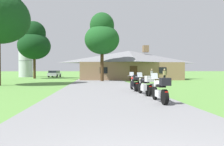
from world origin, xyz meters
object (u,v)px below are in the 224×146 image
Objects in this scene: bystander_gray_shirt_near_lodge at (152,74)px; motorcycle_white_nearest_to_camera at (160,90)px; tree_left_far at (34,42)px; motorcycle_red_farthest_in_row at (135,83)px; metal_silo_distant at (26,59)px; parked_silver_suv_far_left at (55,74)px; motorcycle_black_second_in_row at (146,86)px; tree_by_lodge_front at (102,36)px; bystander_tan_shirt_beside_signpost at (165,74)px.

motorcycle_white_nearest_to_camera is at bearing -27.03° from bystander_gray_shirt_near_lodge.
motorcycle_red_farthest_in_row is at bearing -59.50° from tree_left_far.
motorcycle_white_nearest_to_camera is 0.21× the size of tree_left_far.
parked_silver_suv_far_left is at bearing -11.99° from metal_silo_distant.
motorcycle_red_farthest_in_row is 13.40m from bystander_gray_shirt_near_lodge.
motorcycle_black_second_in_row is 29.19m from tree_left_far.
tree_left_far reaches higher than metal_silo_distant.
bystander_gray_shirt_near_lodge is 0.22× the size of metal_silo_distant.
metal_silo_distant is 1.65× the size of parked_silver_suv_far_left.
metal_silo_distant is (-17.65, 31.03, 3.29)m from motorcycle_red_farthest_in_row.
tree_left_far is at bearing -103.41° from parked_silver_suv_far_left.
motorcycle_black_second_in_row is at bearing 90.48° from motorcycle_white_nearest_to_camera.
tree_left_far reaches higher than tree_by_lodge_front.
tree_left_far is (-13.49, 27.83, 5.84)m from motorcycle_white_nearest_to_camera.
parked_silver_suv_far_left is (2.11, 6.96, -5.68)m from tree_left_far.
metal_silo_distant is at bearing 130.75° from tree_by_lodge_front.
bystander_gray_shirt_near_lodge is (4.75, 14.97, 0.34)m from motorcycle_black_second_in_row.
motorcycle_white_nearest_to_camera is 2.62m from motorcycle_black_second_in_row.
motorcycle_black_second_in_row is (0.02, 2.62, -0.01)m from motorcycle_white_nearest_to_camera.
motorcycle_black_second_in_row is at bearing -141.03° from bystander_tan_shirt_beside_signpost.
motorcycle_black_second_in_row is 34.13m from parked_silver_suv_far_left.
motorcycle_red_farthest_in_row is 35.85m from metal_silo_distant.
motorcycle_black_second_in_row is at bearing -29.47° from bystander_gray_shirt_near_lodge.
parked_silver_suv_far_left is at bearing 108.98° from motorcycle_white_nearest_to_camera.
metal_silo_distant reaches higher than motorcycle_white_nearest_to_camera.
motorcycle_red_farthest_in_row is 0.44× the size of parked_silver_suv_far_left.
metal_silo_distant is (-4.27, 8.32, -2.56)m from tree_left_far.
bystander_tan_shirt_beside_signpost is (6.01, 10.70, 0.34)m from motorcycle_red_farthest_in_row.
tree_left_far reaches higher than bystander_gray_shirt_near_lodge.
metal_silo_distant is (-23.66, 20.33, 2.94)m from bystander_tan_shirt_beside_signpost.
motorcycle_black_second_in_row is at bearing -62.06° from metal_silo_distant.
parked_silver_suv_far_left is at bearing 109.73° from motorcycle_red_farthest_in_row.
bystander_gray_shirt_near_lodge is (4.77, 17.59, 0.33)m from motorcycle_white_nearest_to_camera.
bystander_tan_shirt_beside_signpost is at bearing 59.84° from motorcycle_black_second_in_row.
bystander_gray_shirt_near_lodge reaches higher than motorcycle_red_farthest_in_row.
bystander_tan_shirt_beside_signpost reaches higher than motorcycle_white_nearest_to_camera.
tree_left_far reaches higher than bystander_tan_shirt_beside_signpost.
motorcycle_white_nearest_to_camera is at bearing -64.13° from tree_left_far.
tree_by_lodge_front reaches higher than motorcycle_black_second_in_row.
parked_silver_suv_far_left is at bearing 119.07° from tree_by_lodge_front.
motorcycle_white_nearest_to_camera is at bearing -96.54° from motorcycle_black_second_in_row.
bystander_tan_shirt_beside_signpost is (5.88, 13.19, 0.34)m from motorcycle_black_second_in_row.
motorcycle_black_second_in_row is 1.24× the size of bystander_tan_shirt_beside_signpost.
parked_silver_suv_far_left is at bearing 105.31° from bystander_tan_shirt_beside_signpost.
metal_silo_distant is (-17.78, 33.52, 3.29)m from motorcycle_black_second_in_row.
metal_silo_distant is at bearing 171.50° from parked_silver_suv_far_left.
tree_by_lodge_front is at bearing 91.09° from motorcycle_black_second_in_row.
bystander_gray_shirt_near_lodge is at bearing 95.32° from bystander_tan_shirt_beside_signpost.
tree_left_far is (-18.27, 10.24, 5.51)m from bystander_gray_shirt_near_lodge.
bystander_tan_shirt_beside_signpost is 31.33m from metal_silo_distant.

